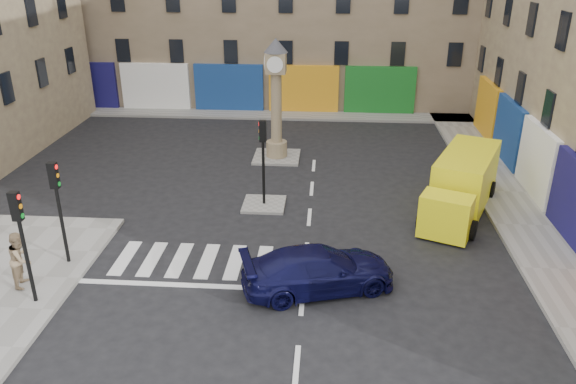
# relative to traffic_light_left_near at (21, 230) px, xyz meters

# --- Properties ---
(ground) EXTENTS (120.00, 120.00, 0.00)m
(ground) POSITION_rel_traffic_light_left_near_xyz_m (8.30, -0.20, -2.62)
(ground) COLOR black
(ground) RESTS_ON ground
(sidewalk_right) EXTENTS (2.60, 30.00, 0.15)m
(sidewalk_right) POSITION_rel_traffic_light_left_near_xyz_m (17.00, 9.80, -2.55)
(sidewalk_right) COLOR gray
(sidewalk_right) RESTS_ON ground
(sidewalk_far) EXTENTS (32.00, 2.40, 0.15)m
(sidewalk_far) POSITION_rel_traffic_light_left_near_xyz_m (4.30, 22.00, -2.55)
(sidewalk_far) COLOR gray
(sidewalk_far) RESTS_ON ground
(island_near) EXTENTS (1.80, 1.80, 0.12)m
(island_near) POSITION_rel_traffic_light_left_near_xyz_m (6.30, 7.80, -2.56)
(island_near) COLOR gray
(island_near) RESTS_ON ground
(island_far) EXTENTS (2.40, 2.40, 0.12)m
(island_far) POSITION_rel_traffic_light_left_near_xyz_m (6.30, 13.80, -2.56)
(island_far) COLOR gray
(island_far) RESTS_ON ground
(traffic_light_left_near) EXTENTS (0.28, 0.22, 3.70)m
(traffic_light_left_near) POSITION_rel_traffic_light_left_near_xyz_m (0.00, 0.00, 0.00)
(traffic_light_left_near) COLOR black
(traffic_light_left_near) RESTS_ON sidewalk_left
(traffic_light_left_far) EXTENTS (0.28, 0.22, 3.70)m
(traffic_light_left_far) POSITION_rel_traffic_light_left_near_xyz_m (0.00, 2.40, 0.00)
(traffic_light_left_far) COLOR black
(traffic_light_left_far) RESTS_ON sidewalk_left
(traffic_light_island) EXTENTS (0.28, 0.22, 3.70)m
(traffic_light_island) POSITION_rel_traffic_light_left_near_xyz_m (6.30, 7.80, -0.03)
(traffic_light_island) COLOR black
(traffic_light_island) RESTS_ON island_near
(clock_pillar) EXTENTS (1.20, 1.20, 6.10)m
(clock_pillar) POSITION_rel_traffic_light_left_near_xyz_m (6.30, 13.80, 0.93)
(clock_pillar) COLOR tan
(clock_pillar) RESTS_ON island_far
(navy_sedan) EXTENTS (5.35, 3.43, 1.44)m
(navy_sedan) POSITION_rel_traffic_light_left_near_xyz_m (8.79, 1.53, -1.90)
(navy_sedan) COLOR #0B0B33
(navy_sedan) RESTS_ON ground
(yellow_van) EXTENTS (4.33, 6.73, 2.36)m
(yellow_van) POSITION_rel_traffic_light_left_near_xyz_m (14.64, 8.03, -1.45)
(yellow_van) COLOR #FFF515
(yellow_van) RESTS_ON ground
(pedestrian_tan) EXTENTS (0.83, 1.00, 1.88)m
(pedestrian_tan) POSITION_rel_traffic_light_left_near_xyz_m (-0.77, 0.90, -1.53)
(pedestrian_tan) COLOR #967C5C
(pedestrian_tan) RESTS_ON sidewalk_left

